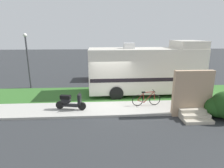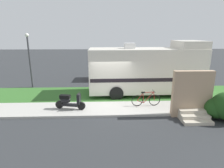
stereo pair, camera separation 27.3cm
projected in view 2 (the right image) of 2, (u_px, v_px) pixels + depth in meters
name	position (u px, v px, depth m)	size (l,w,h in m)	color
ground_plane	(111.00, 102.00, 11.78)	(80.00, 80.00, 0.00)	#2D3033
sidewalk	(112.00, 109.00, 10.60)	(24.00, 2.00, 0.12)	#ADAAA3
grass_strip	(110.00, 94.00, 13.21)	(24.00, 3.40, 0.08)	#336628
motorhome_rv	(147.00, 70.00, 12.95)	(7.71, 2.71, 3.69)	silver
scooter	(69.00, 101.00, 10.32)	(1.69, 0.61, 0.97)	black
bicycle	(146.00, 100.00, 10.80)	(1.67, 0.52, 0.88)	black
pickup_truck_near	(118.00, 70.00, 17.35)	(5.74, 2.29, 1.72)	maroon
porch_steps	(192.00, 99.00, 9.46)	(2.00, 1.26, 2.40)	#BCB29E
bottle_green	(180.00, 102.00, 11.19)	(0.07, 0.07, 0.24)	#19722D
street_lamp_post	(29.00, 55.00, 14.35)	(0.28, 0.28, 4.18)	#333338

